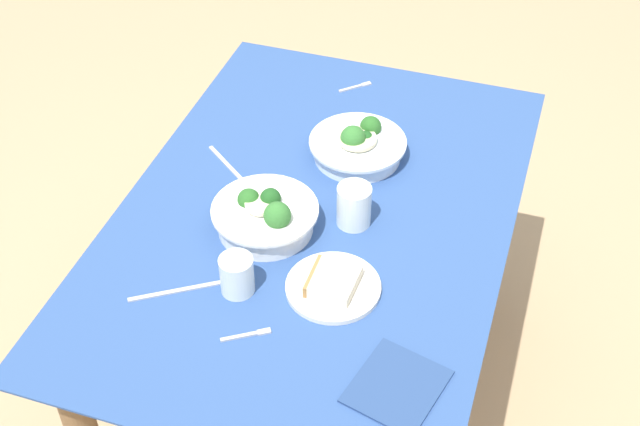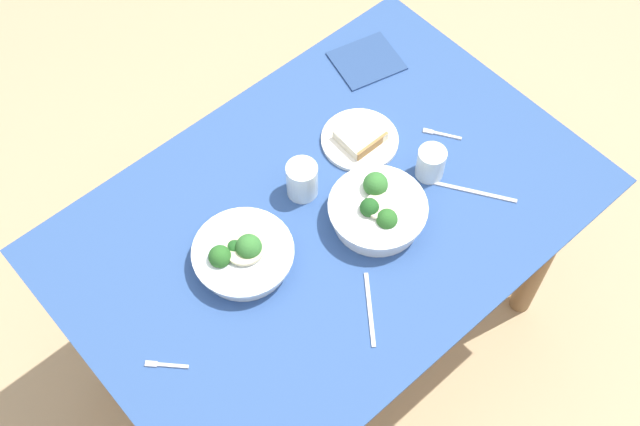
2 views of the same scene
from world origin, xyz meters
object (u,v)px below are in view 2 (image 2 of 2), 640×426
water_glass_side (431,163)px  water_glass_center (303,179)px  napkin_folded_upper (367,61)px  broccoli_bowl_near (377,211)px  bread_side_plate (360,139)px  broccoli_bowl_far (243,254)px  table_knife_left (475,192)px  fork_by_far_bowl (165,365)px  fork_by_near_bowl (440,134)px  table_knife_right (370,309)px

water_glass_side → water_glass_center: bearing=147.9°
water_glass_side → napkin_folded_upper: size_ratio=0.50×
water_glass_center → water_glass_side: (0.28, -0.18, -0.01)m
broccoli_bowl_near → bread_side_plate: size_ratio=1.19×
broccoli_bowl_far → bread_side_plate: size_ratio=1.19×
broccoli_bowl_far → table_knife_left: (0.57, -0.24, -0.03)m
water_glass_center → fork_by_far_bowl: bearing=-164.6°
broccoli_bowl_far → water_glass_side: size_ratio=2.74×
broccoli_bowl_far → water_glass_side: bearing=-12.5°
napkin_folded_upper → bread_side_plate: bearing=-136.8°
broccoli_bowl_near → water_glass_side: bearing=3.0°
fork_by_near_bowl → table_knife_right: 0.56m
fork_by_near_bowl → table_knife_right: bearing=84.1°
broccoli_bowl_near → fork_by_far_bowl: 0.63m
broccoli_bowl_near → napkin_folded_upper: (0.34, 0.40, -0.04)m
broccoli_bowl_far → napkin_folded_upper: size_ratio=1.37×
water_glass_side → table_knife_left: 0.14m
broccoli_bowl_far → water_glass_side: broccoli_bowl_far is taller
water_glass_center → fork_by_near_bowl: water_glass_center is taller
table_knife_right → napkin_folded_upper: (0.53, 0.57, 0.00)m
broccoli_bowl_far → table_knife_right: bearing=-64.6°
bread_side_plate → broccoli_bowl_near: bearing=-123.3°
broccoli_bowl_far → broccoli_bowl_near: 0.35m
table_knife_left → broccoli_bowl_far: bearing=34.4°
bread_side_plate → fork_by_far_bowl: (-0.76, -0.17, -0.01)m
water_glass_center → fork_by_far_bowl: (-0.54, -0.15, -0.05)m
broccoli_bowl_near → table_knife_right: 0.25m
table_knife_left → fork_by_far_bowl: bearing=47.4°
bread_side_plate → table_knife_right: bread_side_plate is taller
water_glass_center → napkin_folded_upper: size_ratio=0.57×
broccoli_bowl_far → fork_by_near_bowl: (0.64, -0.05, -0.03)m
broccoli_bowl_far → fork_by_near_bowl: broccoli_bowl_far is taller
water_glass_side → fork_by_near_bowl: bearing=31.2°
broccoli_bowl_near → water_glass_center: broccoli_bowl_near is taller
water_glass_center → fork_by_far_bowl: size_ratio=1.30×
water_glass_side → table_knife_right: size_ratio=0.47×
water_glass_center → napkin_folded_upper: 0.48m
broccoli_bowl_near → bread_side_plate: 0.25m
bread_side_plate → napkin_folded_upper: (0.21, 0.20, -0.01)m
fork_by_far_bowl → table_knife_right: (0.44, -0.21, -0.00)m
table_knife_left → water_glass_side: bearing=-12.4°
water_glass_center → napkin_folded_upper: (0.43, 0.21, -0.05)m
water_glass_center → napkin_folded_upper: bearing=26.7°
bread_side_plate → napkin_folded_upper: bread_side_plate is taller
broccoli_bowl_near → table_knife_left: broccoli_bowl_near is taller
bread_side_plate → table_knife_left: size_ratio=0.96×
table_knife_right → napkin_folded_upper: 0.78m
broccoli_bowl_near → bread_side_plate: (0.13, 0.20, -0.03)m
table_knife_left → table_knife_right: bearing=65.0°
water_glass_side → fork_by_far_bowl: size_ratio=1.14×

